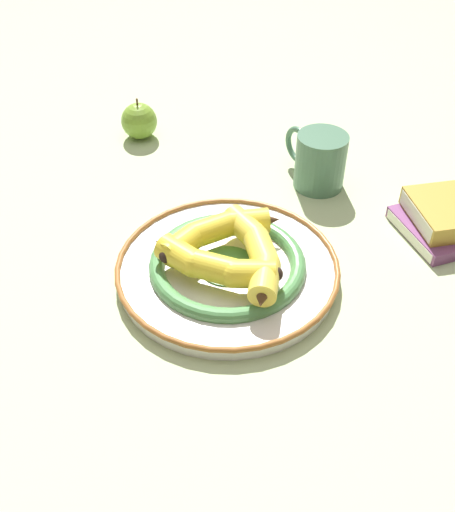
{
  "coord_description": "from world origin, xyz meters",
  "views": [
    {
      "loc": [
        0.64,
        -0.13,
        0.61
      ],
      "look_at": [
        0.01,
        0.03,
        0.04
      ],
      "focal_mm": 42.0,
      "sensor_mm": 36.0,
      "label": 1
    }
  ],
  "objects": [
    {
      "name": "ground_plane",
      "position": [
        0.0,
        0.0,
        0.0
      ],
      "size": [
        2.8,
        2.8,
        0.0
      ],
      "primitive_type": "plane",
      "color": "#B2C693"
    },
    {
      "name": "decorative_bowl",
      "position": [
        0.01,
        0.03,
        0.02
      ],
      "size": [
        0.33,
        0.33,
        0.03
      ],
      "color": "white",
      "rests_on": "ground_plane"
    },
    {
      "name": "coffee_mug",
      "position": [
        -0.18,
        0.24,
        0.05
      ],
      "size": [
        0.14,
        0.09,
        0.1
      ],
      "rotation": [
        0.0,
        0.0,
        3.45
      ],
      "color": "#477056",
      "rests_on": "ground_plane"
    },
    {
      "name": "banana_a",
      "position": [
        -0.03,
        0.02,
        0.05
      ],
      "size": [
        0.08,
        0.19,
        0.04
      ],
      "rotation": [
        0.0,
        0.0,
        4.97
      ],
      "color": "yellow",
      "rests_on": "decorative_bowl"
    },
    {
      "name": "apple",
      "position": [
        -0.42,
        -0.04,
        0.04
      ],
      "size": [
        0.07,
        0.07,
        0.08
      ],
      "color": "olive",
      "rests_on": "ground_plane"
    },
    {
      "name": "banana_c",
      "position": [
        0.03,
        0.06,
        0.05
      ],
      "size": [
        0.21,
        0.07,
        0.04
      ],
      "rotation": [
        0.0,
        0.0,
        9.39
      ],
      "color": "yellow",
      "rests_on": "decorative_bowl"
    },
    {
      "name": "banana_b",
      "position": [
        0.04,
        -0.0,
        0.05
      ],
      "size": [
        0.14,
        0.17,
        0.04
      ],
      "rotation": [
        0.0,
        0.0,
        7.24
      ],
      "color": "yellow",
      "rests_on": "decorative_bowl"
    }
  ]
}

